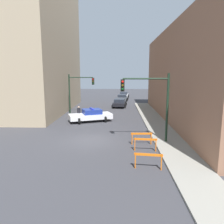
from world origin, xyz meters
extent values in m
plane|color=#38383D|center=(0.00, 0.00, 0.00)|extent=(120.00, 120.00, 0.00)
cube|color=gray|center=(6.20, 0.00, 0.06)|extent=(2.40, 44.00, 0.12)
cube|color=tan|center=(-12.00, 14.00, 10.76)|extent=(14.00, 20.00, 21.51)
cube|color=#93664C|center=(13.40, 8.00, 5.10)|extent=(12.00, 28.00, 10.21)
cylinder|color=black|center=(5.90, -0.40, 2.72)|extent=(0.18, 0.18, 5.20)
cylinder|color=black|center=(4.20, -0.40, 4.92)|extent=(3.40, 0.12, 0.12)
cube|color=black|center=(2.50, -0.40, 4.42)|extent=(0.30, 0.22, 0.90)
sphere|color=red|center=(2.50, -0.54, 4.69)|extent=(0.18, 0.18, 0.18)
sphere|color=#4C3D0C|center=(2.50, -0.54, 4.42)|extent=(0.18, 0.18, 0.18)
sphere|color=#0C4219|center=(2.50, -0.54, 4.15)|extent=(0.18, 0.18, 0.18)
cylinder|color=black|center=(-4.40, 12.15, 2.60)|extent=(0.18, 0.18, 5.20)
cylinder|color=black|center=(-2.80, 12.15, 4.80)|extent=(3.20, 0.12, 0.12)
cube|color=black|center=(-1.20, 12.15, 4.30)|extent=(0.30, 0.22, 0.90)
sphere|color=red|center=(-1.20, 12.01, 4.57)|extent=(0.18, 0.18, 0.18)
sphere|color=#4C3D0C|center=(-1.20, 12.01, 4.30)|extent=(0.18, 0.18, 0.18)
sphere|color=#0C4219|center=(-1.20, 12.01, 4.03)|extent=(0.18, 0.18, 0.18)
cube|color=white|center=(-0.94, 6.92, 0.60)|extent=(5.05, 3.43, 0.55)
cube|color=navy|center=(-0.76, 6.99, 1.14)|extent=(2.43, 2.23, 0.52)
cylinder|color=black|center=(-1.99, 5.60, 0.33)|extent=(0.45, 0.69, 0.66)
cylinder|color=black|center=(-2.61, 7.19, 0.33)|extent=(0.45, 0.69, 0.66)
cylinder|color=black|center=(0.73, 6.66, 0.33)|extent=(0.45, 0.69, 0.66)
cylinder|color=black|center=(0.11, 8.25, 0.33)|extent=(0.45, 0.69, 0.66)
cube|color=#2633BF|center=(-0.76, 6.99, 1.46)|extent=(0.69, 1.36, 0.12)
cube|color=black|center=(2.32, 18.00, 0.57)|extent=(2.17, 4.44, 0.52)
cube|color=#232833|center=(2.30, 17.83, 1.07)|extent=(1.74, 1.94, 0.48)
cylinder|color=black|center=(1.61, 19.40, 0.31)|extent=(0.64, 0.27, 0.62)
cylinder|color=black|center=(3.26, 19.25, 0.31)|extent=(0.64, 0.27, 0.62)
cylinder|color=black|center=(1.38, 16.75, 0.31)|extent=(0.64, 0.27, 0.62)
cylinder|color=black|center=(3.03, 16.60, 0.31)|extent=(0.64, 0.27, 0.62)
cube|color=#474C51|center=(2.84, 25.44, 0.57)|extent=(2.21, 4.45, 0.52)
cube|color=#232833|center=(2.82, 25.27, 1.07)|extent=(1.75, 1.95, 0.48)
cylinder|color=black|center=(2.15, 26.85, 0.31)|extent=(0.64, 0.28, 0.62)
cylinder|color=black|center=(3.79, 26.69, 0.31)|extent=(0.64, 0.28, 0.62)
cylinder|color=black|center=(1.89, 24.20, 0.31)|extent=(0.64, 0.28, 0.62)
cylinder|color=black|center=(3.54, 24.04, 0.31)|extent=(0.64, 0.28, 0.62)
cube|color=silver|center=(3.32, 31.57, 0.57)|extent=(2.07, 4.41, 0.52)
cube|color=#232833|center=(3.31, 31.40, 1.07)|extent=(1.69, 1.90, 0.48)
cylinder|color=black|center=(2.58, 32.96, 0.31)|extent=(0.63, 0.26, 0.62)
cylinder|color=black|center=(4.23, 32.85, 0.31)|extent=(0.63, 0.26, 0.62)
cylinder|color=black|center=(2.41, 30.30, 0.31)|extent=(0.63, 0.26, 0.62)
cylinder|color=black|center=(4.06, 30.19, 0.31)|extent=(0.63, 0.26, 0.62)
cylinder|color=black|center=(-2.32, 7.43, 0.41)|extent=(0.38, 0.38, 0.82)
cylinder|color=black|center=(-2.32, 7.43, 1.13)|extent=(0.49, 0.49, 0.62)
sphere|color=tan|center=(-2.32, 7.43, 1.55)|extent=(0.30, 0.30, 0.22)
cube|color=orange|center=(3.90, -5.21, 0.83)|extent=(1.59, 0.26, 0.14)
cube|color=orange|center=(3.19, -5.12, 0.45)|extent=(0.07, 0.17, 0.90)
cube|color=orange|center=(4.61, -5.31, 0.45)|extent=(0.07, 0.17, 0.90)
cube|color=orange|center=(4.08, -2.31, 0.83)|extent=(1.60, 0.19, 0.14)
cube|color=orange|center=(3.36, -2.24, 0.45)|extent=(0.06, 0.16, 0.90)
cube|color=orange|center=(4.80, -2.37, 0.45)|extent=(0.06, 0.16, 0.90)
cube|color=orange|center=(3.96, -0.87, 0.83)|extent=(1.60, 0.13, 0.14)
cube|color=orange|center=(3.24, -0.91, 0.45)|extent=(0.06, 0.16, 0.90)
cube|color=orange|center=(4.68, -0.83, 0.45)|extent=(0.06, 0.16, 0.90)
camera|label=1|loc=(2.24, -16.83, 5.28)|focal=35.00mm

